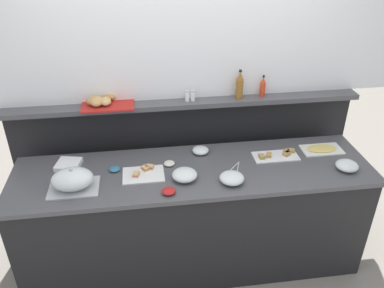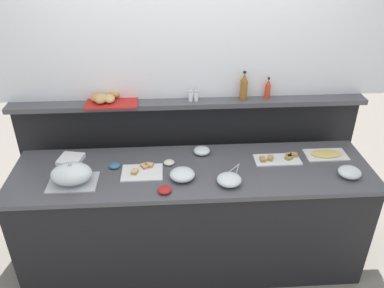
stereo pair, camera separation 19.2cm
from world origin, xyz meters
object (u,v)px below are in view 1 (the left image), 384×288
at_px(condiment_bowl_teal, 114,169).
at_px(napkin_stack, 68,164).
at_px(vinegar_bottle_amber, 240,86).
at_px(glass_bowl_large, 347,166).
at_px(salt_shaker, 187,96).
at_px(bread_basket, 103,101).
at_px(sandwich_platter_side, 277,155).
at_px(serving_cloche, 73,180).
at_px(condiment_bowl_red, 169,191).
at_px(glass_bowl_medium, 232,178).
at_px(pepper_shaker, 193,96).
at_px(serving_tongs, 236,168).
at_px(cold_cuts_platter, 322,149).
at_px(glass_bowl_small, 200,151).
at_px(hot_sauce_bottle, 263,87).
at_px(sandwich_platter_rear, 143,174).
at_px(condiment_bowl_cream, 169,163).
at_px(glass_bowl_extra, 185,175).

relative_size(condiment_bowl_teal, napkin_stack, 0.47).
bearing_deg(condiment_bowl_teal, vinegar_bottle_amber, 21.12).
relative_size(glass_bowl_large, condiment_bowl_teal, 2.05).
height_order(salt_shaker, bread_basket, salt_shaker).
height_order(sandwich_platter_side, serving_cloche, serving_cloche).
bearing_deg(condiment_bowl_red, salt_shaker, 72.84).
distance_m(glass_bowl_medium, condiment_bowl_teal, 0.86).
xyz_separation_m(glass_bowl_medium, pepper_shaker, (-0.19, 0.65, 0.36)).
distance_m(sandwich_platter_side, serving_tongs, 0.38).
relative_size(napkin_stack, pepper_shaker, 1.95).
xyz_separation_m(cold_cuts_platter, bread_basket, (-1.70, 0.32, 0.38)).
bearing_deg(glass_bowl_medium, glass_bowl_small, 110.52).
bearing_deg(sandwich_platter_side, vinegar_bottle_amber, 122.52).
bearing_deg(hot_sauce_bottle, napkin_stack, -169.09).
xyz_separation_m(glass_bowl_large, hot_sauce_bottle, (-0.49, 0.62, 0.40)).
bearing_deg(bread_basket, pepper_shaker, -0.34).
bearing_deg(glass_bowl_medium, pepper_shaker, 105.95).
bearing_deg(bread_basket, condiment_bowl_teal, -80.67).
xyz_separation_m(sandwich_platter_rear, salt_shaker, (0.38, 0.47, 0.39)).
distance_m(condiment_bowl_cream, salt_shaker, 0.56).
relative_size(napkin_stack, vinegar_bottle_amber, 0.72).
xyz_separation_m(sandwich_platter_side, bread_basket, (-1.31, 0.37, 0.38)).
relative_size(cold_cuts_platter, condiment_bowl_teal, 4.02).
height_order(glass_bowl_extra, pepper_shaker, pepper_shaker).
bearing_deg(sandwich_platter_side, cold_cuts_platter, 6.44).
distance_m(condiment_bowl_red, hot_sauce_bottle, 1.18).
bearing_deg(glass_bowl_extra, glass_bowl_small, 63.44).
xyz_separation_m(glass_bowl_extra, condiment_bowl_cream, (-0.09, 0.20, -0.02)).
relative_size(napkin_stack, hot_sauce_bottle, 0.97).
xyz_separation_m(hot_sauce_bottle, pepper_shaker, (-0.57, -0.02, -0.03)).
xyz_separation_m(condiment_bowl_teal, condiment_bowl_red, (0.37, -0.33, 0.00)).
bearing_deg(serving_tongs, salt_shaker, 121.49).
height_order(glass_bowl_medium, condiment_bowl_cream, glass_bowl_medium).
height_order(condiment_bowl_cream, hot_sauce_bottle, hot_sauce_bottle).
height_order(glass_bowl_large, serving_tongs, glass_bowl_large).
relative_size(sandwich_platter_rear, napkin_stack, 1.75).
bearing_deg(glass_bowl_medium, glass_bowl_large, 2.66).
bearing_deg(vinegar_bottle_amber, glass_bowl_small, -145.99).
xyz_separation_m(sandwich_platter_rear, hot_sauce_bottle, (1.00, 0.49, 0.42)).
relative_size(glass_bowl_medium, napkin_stack, 1.02).
distance_m(condiment_bowl_teal, pepper_shaker, 0.84).
xyz_separation_m(sandwich_platter_rear, pepper_shaker, (0.43, 0.47, 0.39)).
relative_size(glass_bowl_medium, pepper_shaker, 2.00).
xyz_separation_m(serving_cloche, condiment_bowl_cream, (0.68, 0.21, -0.06)).
bearing_deg(salt_shaker, glass_bowl_small, -72.43).
distance_m(glass_bowl_extra, condiment_bowl_teal, 0.53).
height_order(cold_cuts_platter, serving_cloche, serving_cloche).
relative_size(serving_cloche, condiment_bowl_teal, 4.23).
bearing_deg(glass_bowl_medium, napkin_stack, 162.58).
height_order(condiment_bowl_red, pepper_shaker, pepper_shaker).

